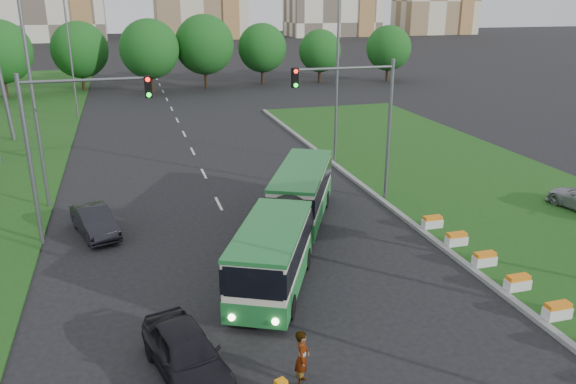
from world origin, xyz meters
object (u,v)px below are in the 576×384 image
object	(u,v)px
traffic_mast_median	(363,110)
articulated_bus	(283,217)
car_left_far	(95,221)
pedestrian	(302,357)
car_left_near	(186,353)
traffic_mast_left	(64,131)

from	to	relation	value
traffic_mast_median	articulated_bus	world-z (taller)	traffic_mast_median
car_left_far	pedestrian	world-z (taller)	pedestrian
pedestrian	traffic_mast_median	bearing A→B (deg)	-5.28
traffic_mast_median	car_left_far	xyz separation A→B (m)	(-14.34, -0.65, -4.66)
articulated_bus	pedestrian	xyz separation A→B (m)	(-2.11, -9.59, -0.61)
traffic_mast_median	pedestrian	distance (m)	16.95
articulated_bus	car_left_near	size ratio (longest dim) A/B	3.28
car_left_far	pedestrian	bearing A→B (deg)	-81.65
traffic_mast_left	car_left_far	size ratio (longest dim) A/B	1.91
pedestrian	car_left_far	bearing A→B (deg)	48.89
traffic_mast_median	car_left_near	size ratio (longest dim) A/B	1.76
traffic_mast_left	car_left_near	bearing A→B (deg)	-71.78
car_left_far	pedestrian	size ratio (longest dim) A/B	2.34
traffic_mast_left	pedestrian	bearing A→B (deg)	-61.50
articulated_bus	car_left_far	world-z (taller)	articulated_bus
car_left_far	pedestrian	distance (m)	15.08
car_left_near	car_left_far	world-z (taller)	car_left_near
traffic_mast_left	car_left_near	distance (m)	13.34
pedestrian	articulated_bus	bearing A→B (deg)	11.35
traffic_mast_left	car_left_near	xyz separation A→B (m)	(3.92, -11.91, -4.58)
car_left_far	car_left_near	bearing A→B (deg)	-92.58
traffic_mast_left	articulated_bus	bearing A→B (deg)	-21.67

